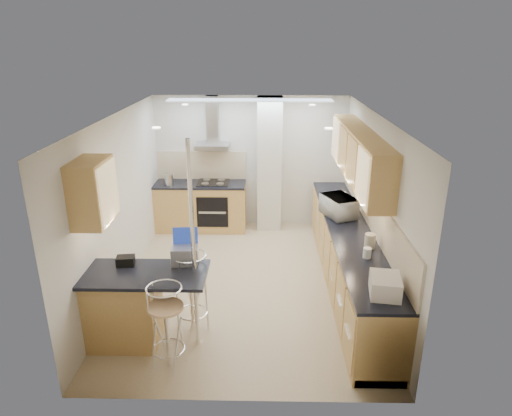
{
  "coord_description": "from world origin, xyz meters",
  "views": [
    {
      "loc": [
        0.27,
        -6.06,
        3.45
      ],
      "look_at": [
        0.14,
        0.2,
        1.13
      ],
      "focal_mm": 32.0,
      "sensor_mm": 36.0,
      "label": 1
    }
  ],
  "objects_px": {
    "laptop": "(185,255)",
    "bar_stool_near": "(167,327)",
    "bread_bin": "(385,286)",
    "bar_stool_end": "(191,292)",
    "microwave": "(339,206)"
  },
  "relations": [
    {
      "from": "bread_bin",
      "to": "bar_stool_end",
      "type": "bearing_deg",
      "value": 171.86
    },
    {
      "from": "laptop",
      "to": "bar_stool_near",
      "type": "bearing_deg",
      "value": -104.88
    },
    {
      "from": "bar_stool_end",
      "to": "bar_stool_near",
      "type": "bearing_deg",
      "value": -165.6
    },
    {
      "from": "laptop",
      "to": "bar_stool_end",
      "type": "bearing_deg",
      "value": 19.34
    },
    {
      "from": "bar_stool_near",
      "to": "bar_stool_end",
      "type": "bearing_deg",
      "value": 79.42
    },
    {
      "from": "microwave",
      "to": "bar_stool_end",
      "type": "bearing_deg",
      "value": 105.88
    },
    {
      "from": "microwave",
      "to": "bar_stool_near",
      "type": "relative_size",
      "value": 0.56
    },
    {
      "from": "microwave",
      "to": "bar_stool_near",
      "type": "xyz_separation_m",
      "value": [
        -2.19,
        -2.32,
        -0.57
      ]
    },
    {
      "from": "bar_stool_near",
      "to": "bar_stool_end",
      "type": "relative_size",
      "value": 0.97
    },
    {
      "from": "microwave",
      "to": "bar_stool_end",
      "type": "distance_m",
      "value": 2.65
    },
    {
      "from": "laptop",
      "to": "bar_stool_end",
      "type": "relative_size",
      "value": 0.3
    },
    {
      "from": "microwave",
      "to": "bar_stool_end",
      "type": "relative_size",
      "value": 0.54
    },
    {
      "from": "laptop",
      "to": "bar_stool_near",
      "type": "distance_m",
      "value": 0.88
    },
    {
      "from": "bar_stool_near",
      "to": "bar_stool_end",
      "type": "xyz_separation_m",
      "value": [
        0.16,
        0.71,
        0.02
      ]
    },
    {
      "from": "bar_stool_near",
      "to": "bread_bin",
      "type": "relative_size",
      "value": 2.6
    }
  ]
}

